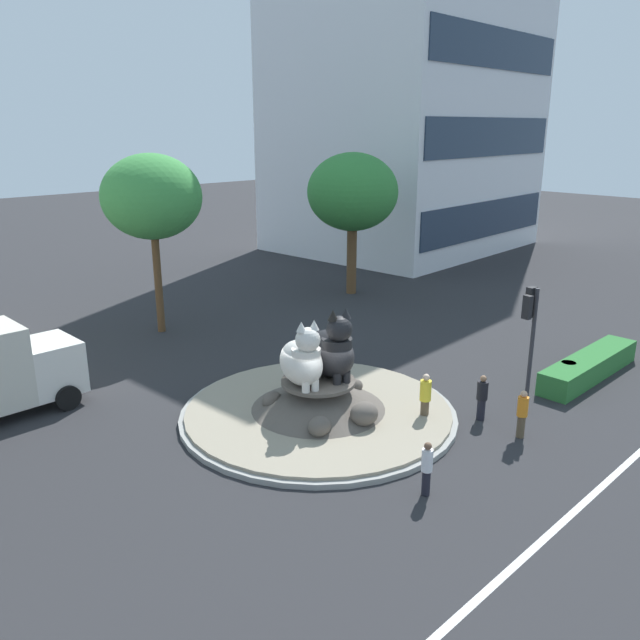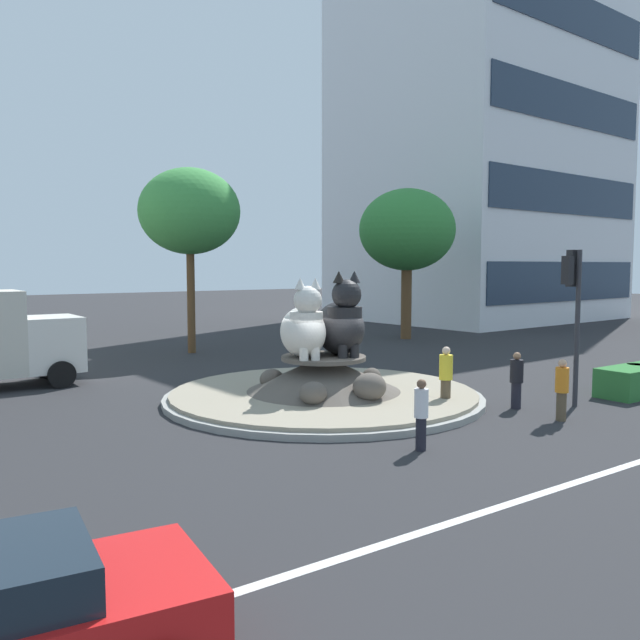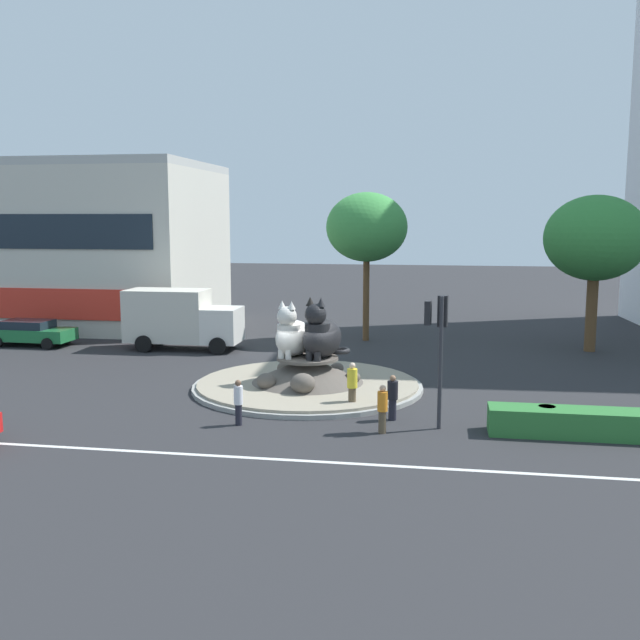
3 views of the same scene
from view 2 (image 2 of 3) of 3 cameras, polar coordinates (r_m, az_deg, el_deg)
The scene contains 14 objects.
ground_plane at distance 19.79m, azimuth 0.31°, elevation -7.02°, with size 160.00×160.00×0.00m, color #28282B.
lane_centreline at distance 13.81m, azimuth 22.64°, elevation -12.63°, with size 112.00×0.20×0.01m, color silver.
roundabout_island at distance 19.68m, azimuth 0.34°, elevation -5.68°, with size 9.56×9.56×1.34m.
cat_statue_white at distance 19.17m, azimuth -1.41°, elevation -0.74°, with size 1.99×2.35×2.37m.
cat_statue_black at distance 19.72m, azimuth 1.87°, elevation -0.37°, with size 2.18×2.59×2.56m.
traffic_light_mast at distance 19.90m, azimuth 21.33°, elevation 2.32°, with size 0.78×0.47×4.50m.
office_tower at distance 53.13m, azimuth 13.80°, elevation 16.34°, with size 19.28×16.34×29.60m.
broadleaf_tree_behind_island at distance 36.23m, azimuth 7.64°, elevation 7.79°, with size 5.26×5.26×8.24m.
second_tree_near_tower at distance 30.73m, azimuth -11.36°, elevation 9.28°, with size 4.63×4.63×8.50m.
pedestrian_white_shirt at distance 14.53m, azimuth 8.86°, elevation -8.03°, with size 0.31×0.31×1.58m.
pedestrian_yellow_shirt at distance 18.89m, azimuth 10.98°, elevation -4.82°, with size 0.38×0.38×1.76m.
pedestrian_black_shirt at distance 19.30m, azimuth 16.85°, elevation -4.99°, with size 0.37×0.37×1.61m.
pedestrian_orange_shirt at distance 18.18m, azimuth 20.44°, elevation -5.64°, with size 0.34×0.34×1.62m.
litter_bin at distance 23.25m, azimuth 25.95°, elevation -4.60°, with size 0.56×0.56×0.90m.
Camera 2 is at (-11.23, -15.79, 4.05)m, focal length 36.50 mm.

